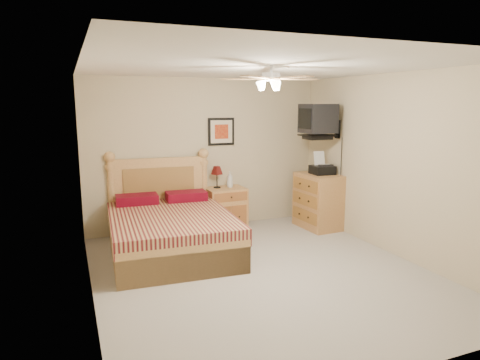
% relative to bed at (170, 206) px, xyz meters
% --- Properties ---
extents(floor, '(4.50, 4.50, 0.00)m').
position_rel_bed_xyz_m(floor, '(0.88, -1.12, -0.68)').
color(floor, '#9E978E').
rests_on(floor, ground).
extents(ceiling, '(4.00, 4.50, 0.04)m').
position_rel_bed_xyz_m(ceiling, '(0.88, -1.12, 1.82)').
color(ceiling, white).
rests_on(ceiling, ground).
extents(wall_back, '(4.00, 0.04, 2.50)m').
position_rel_bed_xyz_m(wall_back, '(0.88, 1.13, 0.57)').
color(wall_back, '#BEAE8C').
rests_on(wall_back, ground).
extents(wall_front, '(4.00, 0.04, 2.50)m').
position_rel_bed_xyz_m(wall_front, '(0.88, -3.37, 0.57)').
color(wall_front, '#BEAE8C').
rests_on(wall_front, ground).
extents(wall_left, '(0.04, 4.50, 2.50)m').
position_rel_bed_xyz_m(wall_left, '(-1.12, -1.12, 0.57)').
color(wall_left, '#BEAE8C').
rests_on(wall_left, ground).
extents(wall_right, '(0.04, 4.50, 2.50)m').
position_rel_bed_xyz_m(wall_right, '(2.88, -1.12, 0.57)').
color(wall_right, '#BEAE8C').
rests_on(wall_right, ground).
extents(bed, '(1.73, 2.20, 1.37)m').
position_rel_bed_xyz_m(bed, '(0.00, 0.00, 0.00)').
color(bed, tan).
rests_on(bed, ground).
extents(nightstand, '(0.65, 0.50, 0.69)m').
position_rel_bed_xyz_m(nightstand, '(1.14, 0.88, -0.34)').
color(nightstand, '#AE6D3A').
rests_on(nightstand, ground).
extents(table_lamp, '(0.26, 0.26, 0.37)m').
position_rel_bed_xyz_m(table_lamp, '(1.01, 0.95, 0.19)').
color(table_lamp, '#531110').
rests_on(table_lamp, nightstand).
extents(lotion_bottle, '(0.12, 0.12, 0.27)m').
position_rel_bed_xyz_m(lotion_bottle, '(1.23, 0.92, 0.14)').
color(lotion_bottle, silver).
rests_on(lotion_bottle, nightstand).
extents(framed_picture, '(0.46, 0.04, 0.46)m').
position_rel_bed_xyz_m(framed_picture, '(1.15, 1.11, 0.94)').
color(framed_picture, black).
rests_on(framed_picture, wall_back).
extents(dresser, '(0.59, 0.81, 0.92)m').
position_rel_bed_xyz_m(dresser, '(2.61, 0.33, -0.22)').
color(dresser, '#9D6937').
rests_on(dresser, ground).
extents(fax_machine, '(0.36, 0.39, 0.37)m').
position_rel_bed_xyz_m(fax_machine, '(2.65, 0.30, 0.43)').
color(fax_machine, black).
rests_on(fax_machine, dresser).
extents(magazine_lower, '(0.22, 0.27, 0.02)m').
position_rel_bed_xyz_m(magazine_lower, '(2.61, 0.56, 0.25)').
color(magazine_lower, '#BAB095').
rests_on(magazine_lower, dresser).
extents(magazine_upper, '(0.23, 0.27, 0.02)m').
position_rel_bed_xyz_m(magazine_upper, '(2.62, 0.58, 0.27)').
color(magazine_upper, tan).
rests_on(magazine_upper, magazine_lower).
extents(wall_tv, '(0.56, 0.46, 0.58)m').
position_rel_bed_xyz_m(wall_tv, '(2.63, 0.22, 1.13)').
color(wall_tv, black).
rests_on(wall_tv, wall_right).
extents(ceiling_fan, '(1.14, 1.14, 0.28)m').
position_rel_bed_xyz_m(ceiling_fan, '(0.88, -1.32, 1.68)').
color(ceiling_fan, silver).
rests_on(ceiling_fan, ceiling).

